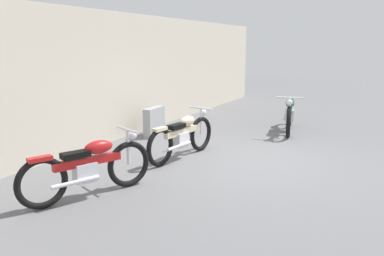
# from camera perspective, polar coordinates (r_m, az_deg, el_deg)

# --- Properties ---
(ground_plane) EXTENTS (40.00, 40.00, 0.00)m
(ground_plane) POSITION_cam_1_polar(r_m,az_deg,el_deg) (7.73, 8.45, -4.68)
(ground_plane) COLOR slate
(building_wall) EXTENTS (18.00, 0.30, 2.95)m
(building_wall) POSITION_cam_1_polar(r_m,az_deg,el_deg) (9.19, -12.62, 7.20)
(building_wall) COLOR beige
(building_wall) RESTS_ON ground_plane
(stone_marker) EXTENTS (0.79, 0.26, 0.70)m
(stone_marker) POSITION_cam_1_polar(r_m,az_deg,el_deg) (9.68, -5.53, 0.94)
(stone_marker) COLOR #9E9EA3
(stone_marker) RESTS_ON ground_plane
(helmet) EXTENTS (0.26, 0.26, 0.26)m
(helmet) POSITION_cam_1_polar(r_m,az_deg,el_deg) (9.73, -0.74, -0.27)
(helmet) COLOR black
(helmet) RESTS_ON ground_plane
(motorcycle_green) EXTENTS (2.19, 0.75, 1.00)m
(motorcycle_green) POSITION_cam_1_polar(r_m,az_deg,el_deg) (10.36, 14.03, 2.10)
(motorcycle_green) COLOR black
(motorcycle_green) RESTS_ON ground_plane
(motorcycle_red) EXTENTS (1.96, 0.99, 0.94)m
(motorcycle_red) POSITION_cam_1_polar(r_m,az_deg,el_deg) (5.94, -14.75, -5.55)
(motorcycle_red) COLOR black
(motorcycle_red) RESTS_ON ground_plane
(motorcycle_cream) EXTENTS (2.07, 0.58, 0.93)m
(motorcycle_cream) POSITION_cam_1_polar(r_m,az_deg,el_deg) (7.71, -1.40, -1.14)
(motorcycle_cream) COLOR black
(motorcycle_cream) RESTS_ON ground_plane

